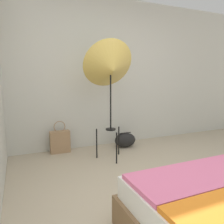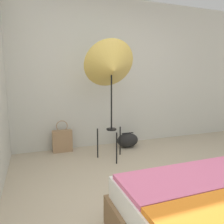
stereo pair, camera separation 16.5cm
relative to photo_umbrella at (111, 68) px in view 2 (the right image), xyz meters
The scene contains 5 objects.
ground_plane 2.07m from the photo_umbrella, 86.38° to the right, with size 14.00×14.00×0.00m, color tan.
wall_back 0.75m from the photo_umbrella, 82.44° to the left, with size 8.00×0.05×2.60m.
photo_umbrella is the anchor object (origin of this frame).
tote_bag 1.47m from the photo_umbrella, 139.09° to the left, with size 0.32×0.11×0.53m.
duffel_bag 1.38m from the photo_umbrella, 42.03° to the left, with size 0.39×0.25×0.26m.
Camera 2 is at (-1.20, -1.45, 1.23)m, focal length 35.00 mm.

